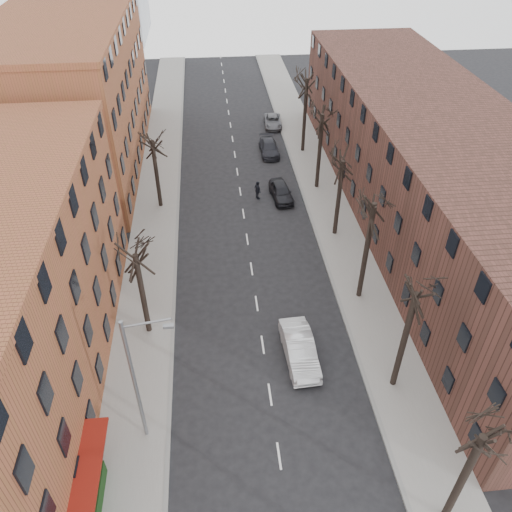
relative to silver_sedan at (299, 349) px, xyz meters
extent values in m
cube|color=gray|center=(-10.21, 20.36, -0.77)|extent=(4.00, 90.00, 0.15)
cube|color=gray|center=(5.79, 20.36, -0.77)|extent=(4.00, 90.00, 0.15)
cube|color=brown|center=(-18.21, 29.36, 6.15)|extent=(12.00, 28.00, 14.00)
cube|color=#4E2C24|center=(13.79, 15.36, 4.15)|extent=(12.00, 50.00, 10.00)
cube|color=maroon|center=(-11.61, -8.64, -0.85)|extent=(1.20, 7.00, 0.15)
cylinder|color=slate|center=(-9.41, -4.64, 3.65)|extent=(0.20, 0.20, 9.00)
cylinder|color=slate|center=(-8.31, -4.64, 7.95)|extent=(2.39, 0.12, 0.46)
cube|color=slate|center=(-7.31, -4.64, 7.65)|extent=(0.50, 0.22, 0.14)
imported|color=silver|center=(0.00, 0.00, 0.00)|extent=(2.07, 5.23, 1.69)
imported|color=black|center=(1.59, 19.67, -0.10)|extent=(2.21, 4.56, 1.50)
imported|color=black|center=(1.59, 29.23, -0.16)|extent=(1.99, 4.76, 1.37)
imported|color=slate|center=(2.95, 36.51, -0.23)|extent=(2.30, 4.53, 1.23)
imported|color=black|center=(-0.64, 19.85, 0.08)|extent=(0.84, 1.17, 1.85)
camera|label=1|loc=(-4.91, -21.00, 24.32)|focal=35.00mm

